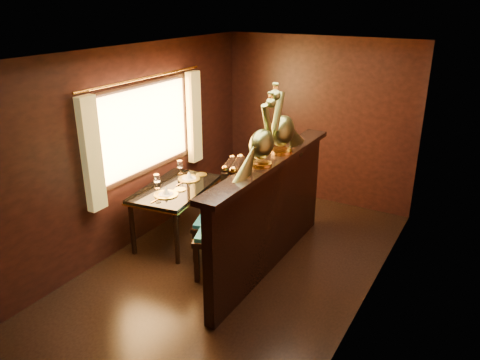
% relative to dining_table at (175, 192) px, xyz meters
% --- Properties ---
extents(ground, '(5.00, 5.00, 0.00)m').
position_rel_dining_table_xyz_m(ground, '(1.06, -0.32, -0.67)').
color(ground, black).
rests_on(ground, ground).
extents(room_shell, '(3.04, 5.04, 2.52)m').
position_rel_dining_table_xyz_m(room_shell, '(0.97, -0.30, 0.91)').
color(room_shell, black).
rests_on(room_shell, ground).
extents(partition, '(0.26, 2.70, 1.36)m').
position_rel_dining_table_xyz_m(partition, '(1.38, -0.02, 0.04)').
color(partition, black).
rests_on(partition, ground).
extents(dining_table, '(0.93, 1.35, 0.94)m').
position_rel_dining_table_xyz_m(dining_table, '(0.00, 0.00, 0.00)').
color(dining_table, black).
rests_on(dining_table, ground).
extents(chair_left, '(0.65, 0.67, 1.42)m').
position_rel_dining_table_xyz_m(chair_left, '(1.07, -0.41, 0.07)').
color(chair_left, black).
rests_on(chair_left, ground).
extents(chair_right, '(0.58, 0.60, 1.28)m').
position_rel_dining_table_xyz_m(chair_right, '(0.80, -0.11, -0.00)').
color(chair_right, black).
rests_on(chair_right, ground).
extents(peacock_left, '(0.24, 0.63, 0.75)m').
position_rel_dining_table_xyz_m(peacock_left, '(1.38, -0.27, 1.07)').
color(peacock_left, '#1A5037').
rests_on(peacock_left, partition).
extents(peacock_right, '(0.26, 0.70, 0.83)m').
position_rel_dining_table_xyz_m(peacock_right, '(1.38, 0.22, 1.11)').
color(peacock_right, '#1A5037').
rests_on(peacock_right, partition).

